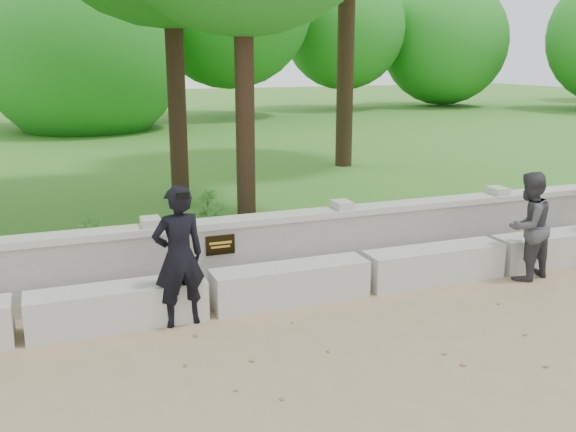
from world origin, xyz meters
name	(u,v)px	position (x,y,z in m)	size (l,w,h in m)	color
ground	(263,392)	(0.00, 0.00, 0.00)	(80.00, 80.00, 0.00)	#977E5C
lawn	(104,154)	(0.00, 14.00, 0.12)	(40.00, 22.00, 0.25)	#316821
concrete_bench	(209,294)	(0.00, 1.90, 0.22)	(11.90, 0.45, 0.45)	beige
parapet_wall	(194,257)	(0.00, 2.60, 0.46)	(12.50, 0.35, 0.90)	beige
man_main	(179,256)	(-0.36, 1.70, 0.78)	(0.61, 0.55, 1.55)	black
visitor_left	(528,226)	(4.16, 1.56, 0.71)	(0.81, 0.70, 1.43)	#3A3A3F
shrub_a	(90,241)	(-1.16, 3.30, 0.59)	(0.36, 0.24, 0.68)	#387527
shrub_b	(217,223)	(0.62, 3.80, 0.54)	(0.32, 0.25, 0.57)	#387527
shrub_d	(207,210)	(0.66, 4.58, 0.55)	(0.34, 0.30, 0.60)	#387527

